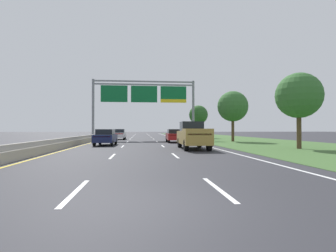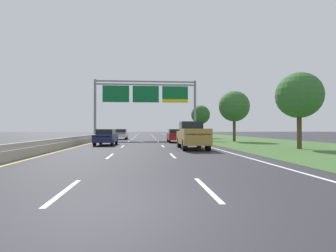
# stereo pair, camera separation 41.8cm
# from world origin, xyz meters

# --- Properties ---
(ground_plane) EXTENTS (220.00, 220.00, 0.00)m
(ground_plane) POSITION_xyz_m (0.00, 35.00, 0.00)
(ground_plane) COLOR #2B2B30
(lane_striping) EXTENTS (11.96, 106.00, 0.01)m
(lane_striping) POSITION_xyz_m (0.00, 34.54, 0.00)
(lane_striping) COLOR white
(lane_striping) RESTS_ON ground
(grass_verge_right) EXTENTS (14.00, 110.00, 0.02)m
(grass_verge_right) POSITION_xyz_m (13.95, 35.00, 0.01)
(grass_verge_right) COLOR #3D602D
(grass_verge_right) RESTS_ON ground
(median_barrier_concrete) EXTENTS (0.60, 110.00, 0.85)m
(median_barrier_concrete) POSITION_xyz_m (-6.60, 35.00, 0.35)
(median_barrier_concrete) COLOR #A8A399
(median_barrier_concrete) RESTS_ON ground
(overhead_sign_gantry) EXTENTS (15.06, 0.42, 8.82)m
(overhead_sign_gantry) POSITION_xyz_m (0.30, 34.26, 6.30)
(overhead_sign_gantry) COLOR gray
(overhead_sign_gantry) RESTS_ON ground
(pickup_truck_gold) EXTENTS (2.10, 5.44, 2.20)m
(pickup_truck_gold) POSITION_xyz_m (3.95, 15.64, 1.07)
(pickup_truck_gold) COLOR #A38438
(pickup_truck_gold) RESTS_ON ground
(car_white_left_lane_sedan) EXTENTS (1.83, 4.40, 1.57)m
(car_white_left_lane_sedan) POSITION_xyz_m (-3.45, 36.12, 0.82)
(car_white_left_lane_sedan) COLOR silver
(car_white_left_lane_sedan) RESTS_ON ground
(car_navy_left_lane_sedan) EXTENTS (1.94, 4.45, 1.57)m
(car_navy_left_lane_sedan) POSITION_xyz_m (-3.62, 21.37, 0.82)
(car_navy_left_lane_sedan) COLOR #161E47
(car_navy_left_lane_sedan) RESTS_ON ground
(car_red_right_lane_sedan) EXTENTS (1.91, 4.44, 1.57)m
(car_red_right_lane_sedan) POSITION_xyz_m (3.82, 26.55, 0.82)
(car_red_right_lane_sedan) COLOR maroon
(car_red_right_lane_sedan) RESTS_ON ground
(roadside_tree_near) EXTENTS (3.62, 3.62, 6.09)m
(roadside_tree_near) POSITION_xyz_m (12.39, 14.86, 4.26)
(roadside_tree_near) COLOR #4C3823
(roadside_tree_near) RESTS_ON ground
(roadside_tree_mid) EXTENTS (3.86, 3.86, 6.40)m
(roadside_tree_mid) POSITION_xyz_m (11.43, 27.68, 4.45)
(roadside_tree_mid) COLOR #4C3823
(roadside_tree_mid) RESTS_ON ground
(roadside_tree_far) EXTENTS (3.29, 3.29, 5.74)m
(roadside_tree_far) POSITION_xyz_m (9.89, 41.10, 4.07)
(roadside_tree_far) COLOR #4C3823
(roadside_tree_far) RESTS_ON ground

